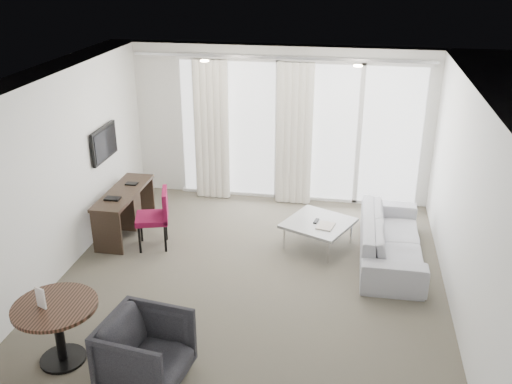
% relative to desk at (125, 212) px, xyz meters
% --- Properties ---
extents(floor, '(5.00, 6.00, 0.00)m').
position_rel_desk_xyz_m(floor, '(2.13, -1.24, -0.34)').
color(floor, '#544E42').
rests_on(floor, ground).
extents(ceiling, '(5.00, 6.00, 0.00)m').
position_rel_desk_xyz_m(ceiling, '(2.13, -1.24, 2.26)').
color(ceiling, white).
rests_on(ceiling, ground).
extents(wall_left, '(0.00, 6.00, 2.60)m').
position_rel_desk_xyz_m(wall_left, '(-0.37, -1.24, 0.96)').
color(wall_left, silver).
rests_on(wall_left, ground).
extents(wall_right, '(0.00, 6.00, 2.60)m').
position_rel_desk_xyz_m(wall_right, '(4.63, -1.24, 0.96)').
color(wall_right, silver).
rests_on(wall_right, ground).
extents(wall_front, '(5.00, 0.00, 2.60)m').
position_rel_desk_xyz_m(wall_front, '(2.13, -4.24, 0.96)').
color(wall_front, silver).
rests_on(wall_front, ground).
extents(window_panel, '(4.00, 0.02, 2.38)m').
position_rel_desk_xyz_m(window_panel, '(2.43, 1.74, 0.86)').
color(window_panel, white).
rests_on(window_panel, ground).
extents(window_frame, '(4.10, 0.06, 2.44)m').
position_rel_desk_xyz_m(window_frame, '(2.43, 1.73, 0.86)').
color(window_frame, white).
rests_on(window_frame, ground).
extents(curtain_left, '(0.60, 0.20, 2.38)m').
position_rel_desk_xyz_m(curtain_left, '(0.98, 1.58, 0.86)').
color(curtain_left, silver).
rests_on(curtain_left, ground).
extents(curtain_right, '(0.60, 0.20, 2.38)m').
position_rel_desk_xyz_m(curtain_right, '(2.38, 1.58, 0.86)').
color(curtain_right, silver).
rests_on(curtain_right, ground).
extents(curtain_track, '(4.80, 0.04, 0.04)m').
position_rel_desk_xyz_m(curtain_track, '(2.13, 1.58, 2.11)').
color(curtain_track, '#B2B2B7').
rests_on(curtain_track, ceiling).
extents(downlight_a, '(0.12, 0.12, 0.02)m').
position_rel_desk_xyz_m(downlight_a, '(1.23, 0.36, 2.25)').
color(downlight_a, '#FFE0B2').
rests_on(downlight_a, ceiling).
extents(downlight_b, '(0.12, 0.12, 0.02)m').
position_rel_desk_xyz_m(downlight_b, '(3.33, 0.36, 2.25)').
color(downlight_b, '#FFE0B2').
rests_on(downlight_b, ceiling).
extents(desk, '(0.45, 1.46, 0.68)m').
position_rel_desk_xyz_m(desk, '(0.00, 0.00, 0.00)').
color(desk, black).
rests_on(desk, floor).
extents(tv, '(0.05, 0.80, 0.50)m').
position_rel_desk_xyz_m(tv, '(-0.32, 0.21, 1.01)').
color(tv, black).
rests_on(tv, wall_left).
extents(desk_chair, '(0.59, 0.57, 0.88)m').
position_rel_desk_xyz_m(desk_chair, '(0.56, -0.36, 0.10)').
color(desk_chair, maroon).
rests_on(desk_chair, floor).
extents(round_table, '(1.02, 1.02, 0.69)m').
position_rel_desk_xyz_m(round_table, '(0.46, -2.93, 0.01)').
color(round_table, '#3A2318').
rests_on(round_table, floor).
extents(menu_card, '(0.12, 0.07, 0.23)m').
position_rel_desk_xyz_m(menu_card, '(0.36, -2.99, 0.38)').
color(menu_card, white).
rests_on(menu_card, round_table).
extents(tub_armchair, '(0.90, 0.88, 0.73)m').
position_rel_desk_xyz_m(tub_armchair, '(1.46, -3.08, 0.02)').
color(tub_armchair, '#232327').
rests_on(tub_armchair, floor).
extents(coffee_table, '(1.15, 1.15, 0.39)m').
position_rel_desk_xyz_m(coffee_table, '(2.93, 0.06, -0.15)').
color(coffee_table, gray).
rests_on(coffee_table, floor).
extents(remote, '(0.09, 0.19, 0.02)m').
position_rel_desk_xyz_m(remote, '(2.89, 0.06, 0.02)').
color(remote, black).
rests_on(remote, coffee_table).
extents(magazine, '(0.29, 0.34, 0.02)m').
position_rel_desk_xyz_m(magazine, '(3.04, -0.07, 0.02)').
color(magazine, gray).
rests_on(magazine, coffee_table).
extents(sofa, '(0.83, 2.12, 0.62)m').
position_rel_desk_xyz_m(sofa, '(3.96, -0.12, -0.03)').
color(sofa, '#97979F').
rests_on(sofa, floor).
extents(terrace_slab, '(5.60, 3.00, 0.12)m').
position_rel_desk_xyz_m(terrace_slab, '(2.43, 3.26, -0.40)').
color(terrace_slab, '#4D4D50').
rests_on(terrace_slab, ground).
extents(rattan_chair_a, '(0.62, 0.62, 0.83)m').
position_rel_desk_xyz_m(rattan_chair_a, '(3.11, 3.33, 0.08)').
color(rattan_chair_a, '#4D381D').
rests_on(rattan_chair_a, terrace_slab).
extents(rattan_chair_b, '(0.75, 0.75, 0.85)m').
position_rel_desk_xyz_m(rattan_chair_b, '(4.53, 3.85, 0.08)').
color(rattan_chair_b, '#4D381D').
rests_on(rattan_chair_b, terrace_slab).
extents(rattan_table, '(0.58, 0.58, 0.55)m').
position_rel_desk_xyz_m(rattan_table, '(3.63, 3.45, -0.07)').
color(rattan_table, '#4D381D').
rests_on(rattan_table, terrace_slab).
extents(balustrade, '(5.50, 0.06, 1.05)m').
position_rel_desk_xyz_m(balustrade, '(2.43, 4.71, 0.16)').
color(balustrade, '#B2B2B7').
rests_on(balustrade, terrace_slab).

